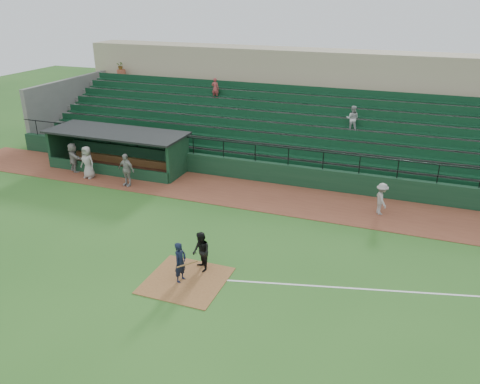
% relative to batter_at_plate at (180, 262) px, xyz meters
% --- Properties ---
extents(ground, '(90.00, 90.00, 0.00)m').
position_rel_batter_at_plate_xyz_m(ground, '(0.16, 1.08, -0.83)').
color(ground, '#295B1D').
rests_on(ground, ground).
extents(warning_track, '(40.00, 4.00, 0.03)m').
position_rel_batter_at_plate_xyz_m(warning_track, '(0.16, 9.08, -0.82)').
color(warning_track, brown).
rests_on(warning_track, ground).
extents(home_plate_dirt, '(3.00, 3.00, 0.03)m').
position_rel_batter_at_plate_xyz_m(home_plate_dirt, '(0.16, 0.08, -0.82)').
color(home_plate_dirt, brown).
rests_on(home_plate_dirt, ground).
extents(foul_line, '(17.49, 4.44, 0.01)m').
position_rel_batter_at_plate_xyz_m(foul_line, '(8.16, 2.28, -0.83)').
color(foul_line, white).
rests_on(foul_line, ground).
extents(stadium_structure, '(38.00, 13.08, 6.40)m').
position_rel_batter_at_plate_xyz_m(stadium_structure, '(0.16, 17.53, 1.47)').
color(stadium_structure, '#10311D').
rests_on(stadium_structure, ground).
extents(dugout, '(8.90, 3.20, 2.42)m').
position_rel_batter_at_plate_xyz_m(dugout, '(-9.59, 10.63, 0.50)').
color(dugout, '#10311D').
rests_on(dugout, ground).
extents(batter_at_plate, '(1.03, 0.70, 1.66)m').
position_rel_batter_at_plate_xyz_m(batter_at_plate, '(0.00, 0.00, 0.00)').
color(batter_at_plate, black).
rests_on(batter_at_plate, ground).
extents(umpire, '(1.02, 1.03, 1.67)m').
position_rel_batter_at_plate_xyz_m(umpire, '(0.41, 1.00, 0.01)').
color(umpire, black).
rests_on(umpire, ground).
extents(runner, '(0.99, 1.22, 1.64)m').
position_rel_batter_at_plate_xyz_m(runner, '(6.63, 8.95, 0.02)').
color(runner, gray).
rests_on(runner, warning_track).
extents(dugout_player_a, '(1.19, 0.65, 1.92)m').
position_rel_batter_at_plate_xyz_m(dugout_player_a, '(-7.44, 7.79, 0.16)').
color(dugout_player_a, gray).
rests_on(dugout_player_a, warning_track).
extents(dugout_player_b, '(1.02, 0.73, 1.95)m').
position_rel_batter_at_plate_xyz_m(dugout_player_b, '(-10.30, 8.08, 0.17)').
color(dugout_player_b, '#9C9792').
rests_on(dugout_player_b, warning_track).
extents(dugout_player_c, '(1.72, 1.35, 1.82)m').
position_rel_batter_at_plate_xyz_m(dugout_player_c, '(-11.83, 8.69, 0.11)').
color(dugout_player_c, gray).
rests_on(dugout_player_c, warning_track).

